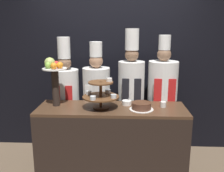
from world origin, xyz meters
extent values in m
cube|color=black|center=(0.00, 1.18, 1.40)|extent=(10.00, 0.06, 2.80)
cube|color=black|center=(0.00, 0.29, 0.45)|extent=(1.84, 0.59, 0.90)
cube|color=#4C3321|center=(0.00, 0.29, 0.91)|extent=(1.84, 0.59, 0.03)
cylinder|color=brown|center=(-0.13, 0.27, 0.94)|extent=(0.20, 0.20, 0.02)
cylinder|color=brown|center=(-0.13, 0.27, 1.10)|extent=(0.04, 0.04, 0.33)
cylinder|color=brown|center=(-0.13, 0.27, 1.07)|extent=(0.45, 0.45, 0.02)
cylinder|color=brown|center=(-0.13, 0.27, 1.25)|extent=(0.30, 0.30, 0.02)
cylinder|color=silver|center=(0.03, 0.19, 1.10)|extent=(0.07, 0.07, 0.04)
cylinder|color=green|center=(0.03, 0.19, 1.10)|extent=(0.06, 0.06, 0.03)
cylinder|color=silver|center=(-0.05, 0.43, 1.10)|extent=(0.07, 0.07, 0.04)
cylinder|color=beige|center=(-0.05, 0.43, 1.10)|extent=(0.06, 0.06, 0.03)
cylinder|color=silver|center=(-0.29, 0.34, 1.10)|extent=(0.07, 0.07, 0.04)
cylinder|color=red|center=(-0.29, 0.34, 1.10)|extent=(0.06, 0.06, 0.03)
cylinder|color=silver|center=(-0.21, 0.11, 1.10)|extent=(0.07, 0.07, 0.04)
cylinder|color=gold|center=(-0.21, 0.11, 1.10)|extent=(0.06, 0.06, 0.03)
cylinder|color=white|center=(-0.03, 0.30, 1.28)|extent=(0.07, 0.07, 0.04)
cylinder|color=#2D231E|center=(-0.70, 0.34, 1.16)|extent=(0.09, 0.09, 0.46)
cylinder|color=white|center=(-0.70, 0.34, 1.40)|extent=(0.30, 0.30, 0.01)
sphere|color=orange|center=(-0.63, 0.32, 1.45)|extent=(0.08, 0.08, 0.08)
sphere|color=red|center=(-0.70, 0.42, 1.45)|extent=(0.08, 0.08, 0.08)
sphere|color=#ADC160|center=(-0.77, 0.38, 1.47)|extent=(0.13, 0.13, 0.13)
sphere|color=#84B742|center=(-0.77, 0.32, 1.45)|extent=(0.08, 0.08, 0.08)
sphere|color=orange|center=(-0.69, 0.27, 1.45)|extent=(0.08, 0.08, 0.08)
cylinder|color=white|center=(0.36, 0.23, 0.93)|extent=(0.29, 0.29, 0.01)
cylinder|color=brown|center=(0.36, 0.23, 0.98)|extent=(0.23, 0.23, 0.08)
cylinder|color=#472819|center=(0.36, 0.23, 1.02)|extent=(0.23, 0.23, 0.01)
cylinder|color=white|center=(0.64, 0.34, 0.96)|extent=(0.07, 0.07, 0.07)
cylinder|color=white|center=(0.19, 0.41, 0.96)|extent=(0.12, 0.12, 0.06)
cylinder|color=#BCBCC1|center=(0.22, 0.41, 1.03)|extent=(0.05, 0.01, 0.11)
cube|color=#38332D|center=(-0.69, 0.80, 0.41)|extent=(0.28, 0.16, 0.81)
cylinder|color=white|center=(-0.69, 0.80, 1.06)|extent=(0.38, 0.38, 0.50)
cube|color=red|center=(-0.69, 0.62, 0.96)|extent=(0.27, 0.01, 0.32)
sphere|color=#846047|center=(-0.69, 0.80, 1.41)|extent=(0.19, 0.19, 0.19)
cylinder|color=white|center=(-0.69, 0.80, 1.62)|extent=(0.18, 0.18, 0.30)
cube|color=black|center=(-0.24, 0.80, 0.40)|extent=(0.29, 0.16, 0.80)
cylinder|color=silver|center=(-0.24, 0.80, 1.07)|extent=(0.38, 0.38, 0.54)
cube|color=white|center=(-0.24, 0.61, 0.96)|extent=(0.27, 0.01, 0.35)
sphere|color=#A37556|center=(-0.24, 0.80, 1.44)|extent=(0.19, 0.19, 0.19)
cylinder|color=white|center=(-0.24, 0.80, 1.60)|extent=(0.17, 0.17, 0.21)
cube|color=#38332D|center=(0.25, 0.80, 0.45)|extent=(0.28, 0.15, 0.90)
cylinder|color=silver|center=(0.25, 0.80, 1.17)|extent=(0.37, 0.37, 0.54)
cube|color=black|center=(0.25, 0.62, 1.06)|extent=(0.26, 0.01, 0.35)
sphere|color=#846047|center=(0.25, 0.80, 1.53)|extent=(0.19, 0.19, 0.19)
cylinder|color=white|center=(0.25, 0.80, 1.74)|extent=(0.19, 0.19, 0.29)
cube|color=#28282D|center=(0.69, 0.80, 0.45)|extent=(0.31, 0.17, 0.90)
cylinder|color=white|center=(0.69, 0.80, 1.17)|extent=(0.41, 0.41, 0.54)
cube|color=red|center=(0.69, 0.60, 1.06)|extent=(0.29, 0.01, 0.35)
sphere|color=#846047|center=(0.69, 0.80, 1.54)|extent=(0.19, 0.19, 0.19)
cylinder|color=white|center=(0.69, 0.80, 1.70)|extent=(0.16, 0.16, 0.20)
camera|label=1|loc=(0.14, -2.65, 1.90)|focal=40.00mm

